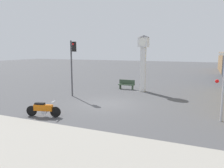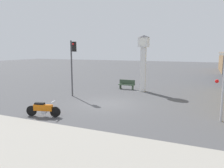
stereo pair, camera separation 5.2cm
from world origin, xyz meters
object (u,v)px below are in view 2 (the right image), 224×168
Objects in this scene: motorcycle at (43,109)px; railroad_crossing_signal at (224,82)px; clock_tower at (143,55)px; bench at (127,84)px; traffic_light at (73,58)px.

railroad_crossing_signal reaches higher than motorcycle.
motorcycle is 0.40× the size of clock_tower.
bench is at bearing 165.30° from clock_tower.
railroad_crossing_signal is (6.27, -6.82, -1.20)m from clock_tower.
motorcycle is 10.51m from bench.
railroad_crossing_signal is at bearing 4.10° from motorcycle.
traffic_light is at bearing -121.93° from bench.
motorcycle is 6.35m from traffic_light.
clock_tower reaches higher than bench.
traffic_light is (-4.78, -4.40, -0.23)m from clock_tower.
motorcycle is at bearing -98.32° from bench.
clock_tower is 3.24× the size of bench.
bench is (3.03, 4.86, -2.67)m from traffic_light.
clock_tower is at bearing 132.58° from railroad_crossing_signal.
traffic_light is at bearing -137.39° from clock_tower.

